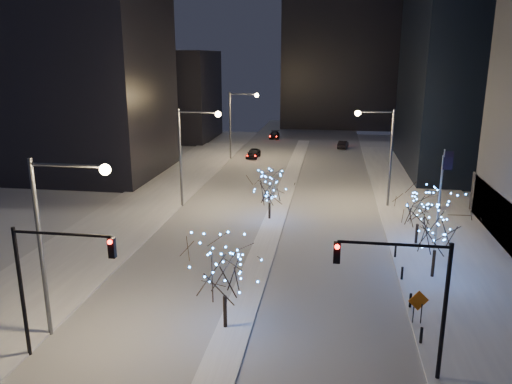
% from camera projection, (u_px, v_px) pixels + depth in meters
% --- Properties ---
extents(ground, '(160.00, 160.00, 0.00)m').
position_uv_depth(ground, '(218.00, 373.00, 24.43)').
color(ground, white).
rests_on(ground, ground).
extents(road, '(20.00, 130.00, 0.02)m').
position_uv_depth(road, '(286.00, 190.00, 57.81)').
color(road, '#A4A8B2').
rests_on(road, ground).
extents(median, '(2.00, 80.00, 0.15)m').
position_uv_depth(median, '(281.00, 202.00, 53.02)').
color(median, white).
rests_on(median, ground).
extents(east_sidewalk, '(10.00, 90.00, 0.15)m').
position_uv_depth(east_sidewalk, '(449.00, 243.00, 41.28)').
color(east_sidewalk, white).
rests_on(east_sidewalk, ground).
extents(west_sidewalk, '(8.00, 90.00, 0.15)m').
position_uv_depth(west_sidewalk, '(118.00, 225.00, 45.53)').
color(west_sidewalk, white).
rests_on(west_sidewalk, ground).
extents(filler_west_near, '(22.00, 18.00, 24.00)m').
position_uv_depth(filler_west_near, '(72.00, 81.00, 63.53)').
color(filler_west_near, black).
rests_on(filler_west_near, ground).
extents(filler_west_far, '(18.00, 16.00, 16.00)m').
position_uv_depth(filler_west_far, '(165.00, 95.00, 92.90)').
color(filler_west_far, black).
rests_on(filler_west_far, ground).
extents(horizon_block, '(24.00, 14.00, 42.00)m').
position_uv_depth(horizon_block, '(341.00, 27.00, 105.79)').
color(horizon_block, black).
rests_on(horizon_block, ground).
extents(street_lamp_w_near, '(4.40, 0.56, 10.00)m').
position_uv_depth(street_lamp_w_near, '(57.00, 225.00, 25.94)').
color(street_lamp_w_near, '#595E66').
rests_on(street_lamp_w_near, ground).
extents(street_lamp_w_mid, '(4.40, 0.56, 10.00)m').
position_uv_depth(street_lamp_w_mid, '(190.00, 144.00, 49.78)').
color(street_lamp_w_mid, '#595E66').
rests_on(street_lamp_w_mid, ground).
extents(street_lamp_w_far, '(4.40, 0.56, 10.00)m').
position_uv_depth(street_lamp_w_far, '(237.00, 116.00, 73.63)').
color(street_lamp_w_far, '#595E66').
rests_on(street_lamp_w_far, ground).
extents(street_lamp_east, '(3.90, 0.56, 10.00)m').
position_uv_depth(street_lamp_east, '(382.00, 145.00, 49.87)').
color(street_lamp_east, '#595E66').
rests_on(street_lamp_east, ground).
extents(traffic_signal_west, '(5.26, 0.43, 7.00)m').
position_uv_depth(traffic_signal_west, '(48.00, 272.00, 24.41)').
color(traffic_signal_west, black).
rests_on(traffic_signal_west, ground).
extents(traffic_signal_east, '(5.26, 0.43, 7.00)m').
position_uv_depth(traffic_signal_east, '(411.00, 287.00, 22.82)').
color(traffic_signal_east, black).
rests_on(traffic_signal_east, ground).
extents(flagpoles, '(1.35, 2.60, 8.00)m').
position_uv_depth(flagpoles, '(441.00, 196.00, 37.66)').
color(flagpoles, silver).
rests_on(flagpoles, east_sidewalk).
extents(bollards, '(0.16, 12.16, 0.90)m').
position_uv_depth(bollards, '(406.00, 286.00, 32.31)').
color(bollards, black).
rests_on(bollards, east_sidewalk).
extents(car_near, '(1.99, 4.33, 1.44)m').
position_uv_depth(car_near, '(253.00, 153.00, 76.07)').
color(car_near, black).
rests_on(car_near, ground).
extents(car_mid, '(2.00, 4.06, 1.28)m').
position_uv_depth(car_mid, '(343.00, 145.00, 84.09)').
color(car_mid, black).
rests_on(car_mid, ground).
extents(car_far, '(2.07, 4.59, 1.30)m').
position_uv_depth(car_far, '(274.00, 135.00, 94.21)').
color(car_far, black).
rests_on(car_far, ground).
extents(holiday_tree_median_near, '(5.80, 5.80, 5.56)m').
position_uv_depth(holiday_tree_median_near, '(224.00, 269.00, 27.38)').
color(holiday_tree_median_near, black).
rests_on(holiday_tree_median_near, median).
extents(holiday_tree_median_far, '(3.96, 3.96, 4.63)m').
position_uv_depth(holiday_tree_median_far, '(270.00, 188.00, 46.50)').
color(holiday_tree_median_far, black).
rests_on(holiday_tree_median_far, median).
extents(holiday_tree_plaza_near, '(4.88, 4.88, 5.71)m').
position_uv_depth(holiday_tree_plaza_near, '(437.00, 227.00, 33.84)').
color(holiday_tree_plaza_near, black).
rests_on(holiday_tree_plaza_near, east_sidewalk).
extents(holiday_tree_plaza_far, '(4.71, 4.71, 4.73)m').
position_uv_depth(holiday_tree_plaza_far, '(419.00, 208.00, 40.26)').
color(holiday_tree_plaza_far, black).
rests_on(holiday_tree_plaza_far, east_sidewalk).
extents(construction_sign, '(1.21, 0.36, 2.05)m').
position_uv_depth(construction_sign, '(418.00, 304.00, 28.37)').
color(construction_sign, black).
rests_on(construction_sign, east_sidewalk).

